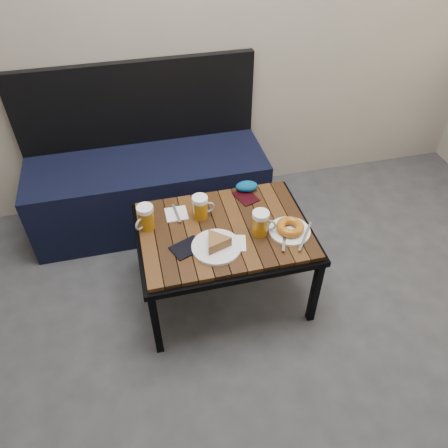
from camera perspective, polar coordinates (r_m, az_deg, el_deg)
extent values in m
cube|color=black|center=(2.74, -9.63, 4.21)|extent=(1.40, 0.50, 0.45)
cube|color=black|center=(2.69, -11.39, 15.16)|extent=(1.40, 0.05, 0.50)
cube|color=black|center=(2.07, -8.89, -12.82)|extent=(0.04, 0.03, 0.42)
cube|color=black|center=(2.21, 11.79, -8.74)|extent=(0.04, 0.03, 0.42)
cube|color=black|center=(2.44, -10.52, -2.18)|extent=(0.04, 0.04, 0.42)
cube|color=black|center=(2.55, 7.03, 0.72)|extent=(0.04, 0.04, 0.42)
cube|color=black|center=(2.11, 0.00, -1.30)|extent=(0.84, 0.62, 0.03)
cube|color=#37230C|center=(2.10, 0.00, -0.79)|extent=(0.80, 0.58, 0.02)
cylinder|color=#A4660D|center=(2.09, -10.09, 0.65)|extent=(0.10, 0.10, 0.10)
cylinder|color=white|center=(2.05, -10.30, 1.96)|extent=(0.08, 0.08, 0.02)
torus|color=#8C999E|center=(2.07, -10.89, -0.01)|extent=(0.05, 0.05, 0.06)
cylinder|color=#A4660D|center=(2.12, -3.12, 1.97)|extent=(0.08, 0.08, 0.10)
cylinder|color=white|center=(2.08, -3.18, 3.25)|extent=(0.08, 0.08, 0.02)
torus|color=#8C999E|center=(2.13, -2.02, 2.20)|extent=(0.06, 0.02, 0.06)
cylinder|color=#A4660D|center=(2.04, 4.74, -0.12)|extent=(0.09, 0.09, 0.10)
cylinder|color=white|center=(2.00, 4.84, 1.22)|extent=(0.08, 0.08, 0.02)
torus|color=#8C999E|center=(2.04, 5.97, -0.18)|extent=(0.06, 0.03, 0.06)
cylinder|color=white|center=(1.99, -1.00, -3.01)|extent=(0.23, 0.23, 0.02)
cylinder|color=white|center=(2.09, 8.55, -0.93)|extent=(0.20, 0.20, 0.01)
torus|color=#994A0D|center=(2.07, 8.63, -0.38)|extent=(0.13, 0.13, 0.04)
cube|color=#A5A8AD|center=(2.06, 10.57, -1.54)|extent=(0.13, 0.17, 0.00)
cube|color=#A5A8AD|center=(2.03, 7.88, -2.03)|extent=(0.07, 0.14, 0.00)
cube|color=white|center=(2.17, -6.24, 1.31)|extent=(0.11, 0.11, 0.01)
cube|color=#A5A8AD|center=(2.17, -6.25, 1.42)|extent=(0.03, 0.14, 0.00)
cube|color=white|center=(2.01, 1.10, -2.54)|extent=(0.14, 0.13, 0.01)
cube|color=black|center=(2.00, -4.85, -3.11)|extent=(0.17, 0.15, 0.01)
cube|color=black|center=(2.27, 2.88, 3.57)|extent=(0.13, 0.15, 0.01)
ellipsoid|color=navy|center=(2.30, 2.98, 4.94)|extent=(0.12, 0.09, 0.05)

